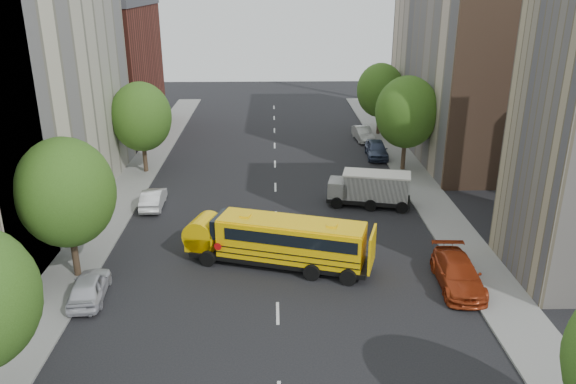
{
  "coord_description": "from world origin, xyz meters",
  "views": [
    {
      "loc": [
        -0.14,
        -31.7,
        15.31
      ],
      "look_at": [
        0.78,
        2.0,
        2.6
      ],
      "focal_mm": 35.0,
      "sensor_mm": 36.0,
      "label": 1
    }
  ],
  "objects_px": {
    "street_tree_1": "(66,193)",
    "parked_car_0": "(89,287)",
    "parked_car_5": "(363,134)",
    "school_bus": "(278,239)",
    "safari_truck": "(370,188)",
    "parked_car_4": "(376,149)",
    "parked_car_1": "(153,198)",
    "street_tree_5": "(380,90)",
    "street_tree_4": "(407,112)",
    "street_tree_2": "(141,117)",
    "parked_car_3": "(458,273)"
  },
  "relations": [
    {
      "from": "parked_car_0",
      "to": "parked_car_5",
      "type": "xyz_separation_m",
      "value": [
        18.64,
        30.09,
        0.0
      ]
    },
    {
      "from": "street_tree_1",
      "to": "parked_car_3",
      "type": "distance_m",
      "value": 21.08
    },
    {
      "from": "street_tree_4",
      "to": "parked_car_4",
      "type": "bearing_deg",
      "value": 112.97
    },
    {
      "from": "street_tree_1",
      "to": "parked_car_3",
      "type": "xyz_separation_m",
      "value": [
        20.6,
        -1.63,
        -4.19
      ]
    },
    {
      "from": "safari_truck",
      "to": "parked_car_4",
      "type": "xyz_separation_m",
      "value": [
        2.6,
        11.87,
        -0.55
      ]
    },
    {
      "from": "school_bus",
      "to": "parked_car_1",
      "type": "relative_size",
      "value": 2.58
    },
    {
      "from": "parked_car_0",
      "to": "school_bus",
      "type": "bearing_deg",
      "value": -165.19
    },
    {
      "from": "parked_car_0",
      "to": "parked_car_4",
      "type": "xyz_separation_m",
      "value": [
        18.98,
        24.21,
        0.08
      ]
    },
    {
      "from": "safari_truck",
      "to": "parked_car_0",
      "type": "height_order",
      "value": "safari_truck"
    },
    {
      "from": "school_bus",
      "to": "parked_car_5",
      "type": "height_order",
      "value": "school_bus"
    },
    {
      "from": "school_bus",
      "to": "street_tree_5",
      "type": "bearing_deg",
      "value": 86.39
    },
    {
      "from": "street_tree_4",
      "to": "parked_car_5",
      "type": "relative_size",
      "value": 1.89
    },
    {
      "from": "street_tree_1",
      "to": "parked_car_0",
      "type": "relative_size",
      "value": 1.92
    },
    {
      "from": "street_tree_5",
      "to": "parked_car_0",
      "type": "height_order",
      "value": "street_tree_5"
    },
    {
      "from": "parked_car_5",
      "to": "street_tree_2",
      "type": "bearing_deg",
      "value": -159.59
    },
    {
      "from": "parked_car_3",
      "to": "safari_truck",
      "type": "bearing_deg",
      "value": 106.85
    },
    {
      "from": "street_tree_1",
      "to": "parked_car_5",
      "type": "height_order",
      "value": "street_tree_1"
    },
    {
      "from": "parked_car_1",
      "to": "street_tree_4",
      "type": "bearing_deg",
      "value": -160.12
    },
    {
      "from": "parked_car_1",
      "to": "parked_car_5",
      "type": "distance_m",
      "value": 25.08
    },
    {
      "from": "school_bus",
      "to": "parked_car_3",
      "type": "height_order",
      "value": "school_bus"
    },
    {
      "from": "street_tree_5",
      "to": "school_bus",
      "type": "height_order",
      "value": "street_tree_5"
    },
    {
      "from": "street_tree_1",
      "to": "safari_truck",
      "type": "height_order",
      "value": "street_tree_1"
    },
    {
      "from": "street_tree_5",
      "to": "street_tree_1",
      "type": "bearing_deg",
      "value": -126.25
    },
    {
      "from": "street_tree_1",
      "to": "parked_car_4",
      "type": "xyz_separation_m",
      "value": [
        20.38,
        21.82,
        -4.17
      ]
    },
    {
      "from": "street_tree_5",
      "to": "parked_car_1",
      "type": "height_order",
      "value": "street_tree_5"
    },
    {
      "from": "parked_car_4",
      "to": "parked_car_5",
      "type": "xyz_separation_m",
      "value": [
        -0.34,
        5.88,
        -0.08
      ]
    },
    {
      "from": "school_bus",
      "to": "parked_car_0",
      "type": "xyz_separation_m",
      "value": [
        -9.66,
        -3.46,
        -0.91
      ]
    },
    {
      "from": "street_tree_5",
      "to": "safari_truck",
      "type": "distance_m",
      "value": 20.77
    },
    {
      "from": "school_bus",
      "to": "safari_truck",
      "type": "bearing_deg",
      "value": 69.94
    },
    {
      "from": "street_tree_2",
      "to": "parked_car_5",
      "type": "relative_size",
      "value": 1.8
    },
    {
      "from": "street_tree_2",
      "to": "street_tree_5",
      "type": "bearing_deg",
      "value": 28.61
    },
    {
      "from": "parked_car_3",
      "to": "parked_car_1",
      "type": "bearing_deg",
      "value": 150.7
    },
    {
      "from": "street_tree_2",
      "to": "parked_car_4",
      "type": "height_order",
      "value": "street_tree_2"
    },
    {
      "from": "street_tree_1",
      "to": "safari_truck",
      "type": "distance_m",
      "value": 20.7
    },
    {
      "from": "street_tree_5",
      "to": "parked_car_4",
      "type": "relative_size",
      "value": 1.64
    },
    {
      "from": "street_tree_1",
      "to": "parked_car_1",
      "type": "distance_m",
      "value": 11.18
    },
    {
      "from": "street_tree_4",
      "to": "parked_car_1",
      "type": "distance_m",
      "value": 21.78
    },
    {
      "from": "street_tree_1",
      "to": "school_bus",
      "type": "distance_m",
      "value": 11.6
    },
    {
      "from": "school_bus",
      "to": "safari_truck",
      "type": "distance_m",
      "value": 11.13
    },
    {
      "from": "parked_car_1",
      "to": "parked_car_3",
      "type": "distance_m",
      "value": 21.82
    },
    {
      "from": "parked_car_0",
      "to": "parked_car_1",
      "type": "bearing_deg",
      "value": -98.55
    },
    {
      "from": "street_tree_1",
      "to": "safari_truck",
      "type": "bearing_deg",
      "value": 29.22
    },
    {
      "from": "parked_car_3",
      "to": "parked_car_5",
      "type": "height_order",
      "value": "parked_car_3"
    },
    {
      "from": "street_tree_4",
      "to": "safari_truck",
      "type": "xyz_separation_m",
      "value": [
        -4.22,
        -8.05,
        -3.74
      ]
    },
    {
      "from": "safari_truck",
      "to": "school_bus",
      "type": "bearing_deg",
      "value": -114.67
    },
    {
      "from": "parked_car_1",
      "to": "parked_car_4",
      "type": "xyz_separation_m",
      "value": [
        18.19,
        11.73,
        0.11
      ]
    },
    {
      "from": "parked_car_1",
      "to": "street_tree_1",
      "type": "bearing_deg",
      "value": 75.85
    },
    {
      "from": "parked_car_0",
      "to": "parked_car_5",
      "type": "height_order",
      "value": "parked_car_5"
    },
    {
      "from": "school_bus",
      "to": "street_tree_1",
      "type": "bearing_deg",
      "value": -157.32
    },
    {
      "from": "street_tree_2",
      "to": "safari_truck",
      "type": "relative_size",
      "value": 1.24
    }
  ]
}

